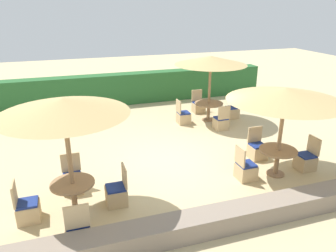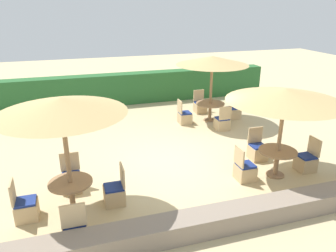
# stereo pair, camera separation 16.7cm
# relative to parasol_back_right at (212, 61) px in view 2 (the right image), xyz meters

# --- Properties ---
(ground_plane) EXTENTS (40.00, 40.00, 0.00)m
(ground_plane) POSITION_rel_parasol_back_right_xyz_m (-2.46, -2.99, -2.33)
(ground_plane) COLOR #C6B284
(hedge_row) EXTENTS (13.00, 0.70, 1.37)m
(hedge_row) POSITION_rel_parasol_back_right_xyz_m (-2.46, 3.32, -1.65)
(hedge_row) COLOR #28602D
(hedge_row) RESTS_ON ground_plane
(stone_border) EXTENTS (10.00, 0.56, 0.44)m
(stone_border) POSITION_rel_parasol_back_right_xyz_m (-2.46, -6.12, -2.11)
(stone_border) COLOR gray
(stone_border) RESTS_ON ground_plane
(parasol_back_right) EXTENTS (2.69, 2.69, 2.51)m
(parasol_back_right) POSITION_rel_parasol_back_right_xyz_m (0.00, 0.00, 0.00)
(parasol_back_right) COLOR #93704C
(parasol_back_right) RESTS_ON ground_plane
(round_table_back_right) EXTENTS (1.10, 1.10, 0.70)m
(round_table_back_right) POSITION_rel_parasol_back_right_xyz_m (0.00, 0.00, -1.77)
(round_table_back_right) COLOR #93704C
(round_table_back_right) RESTS_ON ground_plane
(patio_chair_back_right_east) EXTENTS (0.46, 0.46, 0.93)m
(patio_chair_back_right_east) POSITION_rel_parasol_back_right_xyz_m (1.04, -0.02, -2.07)
(patio_chair_back_right_east) COLOR tan
(patio_chair_back_right_east) RESTS_ON ground_plane
(patio_chair_back_right_north) EXTENTS (0.46, 0.46, 0.93)m
(patio_chair_back_right_north) POSITION_rel_parasol_back_right_xyz_m (0.02, 1.02, -2.07)
(patio_chair_back_right_north) COLOR tan
(patio_chair_back_right_north) RESTS_ON ground_plane
(patio_chair_back_right_west) EXTENTS (0.46, 0.46, 0.93)m
(patio_chair_back_right_west) POSITION_rel_parasol_back_right_xyz_m (-1.07, -0.03, -2.07)
(patio_chair_back_right_west) COLOR tan
(patio_chair_back_right_west) RESTS_ON ground_plane
(patio_chair_back_right_south) EXTENTS (0.46, 0.46, 0.93)m
(patio_chair_back_right_south) POSITION_rel_parasol_back_right_xyz_m (0.02, -1.05, -2.07)
(patio_chair_back_right_south) COLOR tan
(patio_chair_back_right_south) RESTS_ON ground_plane
(parasol_front_left) EXTENTS (2.61, 2.61, 2.62)m
(parasol_front_left) POSITION_rel_parasol_back_right_xyz_m (-5.34, -4.62, 0.11)
(parasol_front_left) COLOR #93704C
(parasol_front_left) RESTS_ON ground_plane
(round_table_front_left) EXTENTS (0.94, 0.94, 0.75)m
(round_table_front_left) POSITION_rel_parasol_back_right_xyz_m (-5.34, -4.62, -1.77)
(round_table_front_left) COLOR #93704C
(round_table_front_left) RESTS_ON ground_plane
(patio_chair_front_left_south) EXTENTS (0.46, 0.46, 0.93)m
(patio_chair_front_left_south) POSITION_rel_parasol_back_right_xyz_m (-5.33, -5.59, -2.07)
(patio_chair_front_left_south) COLOR tan
(patio_chair_front_left_south) RESTS_ON ground_plane
(patio_chair_front_left_north) EXTENTS (0.46, 0.46, 0.93)m
(patio_chair_front_left_north) POSITION_rel_parasol_back_right_xyz_m (-5.33, -3.69, -2.07)
(patio_chair_front_left_north) COLOR tan
(patio_chair_front_left_north) RESTS_ON ground_plane
(patio_chair_front_left_west) EXTENTS (0.46, 0.46, 0.93)m
(patio_chair_front_left_west) POSITION_rel_parasol_back_right_xyz_m (-6.31, -4.59, -2.07)
(patio_chair_front_left_west) COLOR tan
(patio_chair_front_left_west) RESTS_ON ground_plane
(patio_chair_front_left_east) EXTENTS (0.46, 0.46, 0.93)m
(patio_chair_front_left_east) POSITION_rel_parasol_back_right_xyz_m (-4.41, -4.57, -2.07)
(patio_chair_front_left_east) COLOR tan
(patio_chair_front_left_east) RESTS_ON ground_plane
(parasol_front_right) EXTENTS (2.91, 2.91, 2.39)m
(parasol_front_right) POSITION_rel_parasol_back_right_xyz_m (-0.11, -4.53, -0.12)
(parasol_front_right) COLOR #93704C
(parasol_front_right) RESTS_ON ground_plane
(round_table_front_right) EXTENTS (0.99, 0.99, 0.73)m
(round_table_front_right) POSITION_rel_parasol_back_right_xyz_m (-0.11, -4.53, -1.78)
(round_table_front_right) COLOR #93704C
(round_table_front_right) RESTS_ON ground_plane
(patio_chair_front_right_east) EXTENTS (0.46, 0.46, 0.93)m
(patio_chair_front_right_east) POSITION_rel_parasol_back_right_xyz_m (0.85, -4.54, -2.07)
(patio_chair_front_right_east) COLOR tan
(patio_chair_front_right_east) RESTS_ON ground_plane
(patio_chair_front_right_west) EXTENTS (0.46, 0.46, 0.93)m
(patio_chair_front_right_west) POSITION_rel_parasol_back_right_xyz_m (-1.03, -4.50, -2.07)
(patio_chair_front_right_west) COLOR tan
(patio_chair_front_right_west) RESTS_ON ground_plane
(patio_chair_front_right_north) EXTENTS (0.46, 0.46, 0.93)m
(patio_chair_front_right_north) POSITION_rel_parasol_back_right_xyz_m (-0.05, -3.52, -2.07)
(patio_chair_front_right_north) COLOR tan
(patio_chair_front_right_north) RESTS_ON ground_plane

